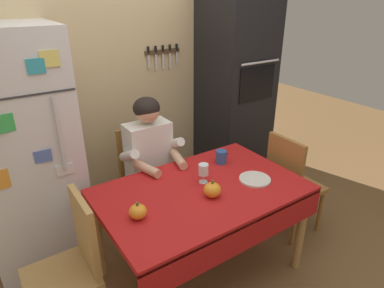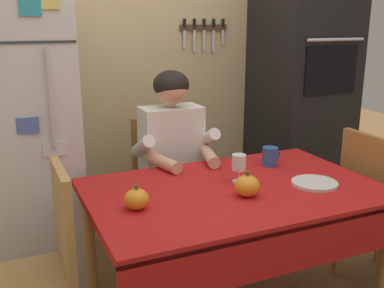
# 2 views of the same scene
# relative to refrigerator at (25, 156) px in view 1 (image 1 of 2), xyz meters

# --- Properties ---
(ground_plane) EXTENTS (10.00, 10.00, 0.00)m
(ground_plane) POSITION_rel_refrigerator_xyz_m (0.95, -0.96, -0.90)
(ground_plane) COLOR brown
(ground_plane) RESTS_ON ground
(back_wall_assembly) EXTENTS (3.70, 0.13, 2.60)m
(back_wall_assembly) POSITION_rel_refrigerator_xyz_m (1.00, 0.39, 0.40)
(back_wall_assembly) COLOR #D1B784
(back_wall_assembly) RESTS_ON ground
(refrigerator) EXTENTS (0.68, 0.71, 1.80)m
(refrigerator) POSITION_rel_refrigerator_xyz_m (0.00, 0.00, 0.00)
(refrigerator) COLOR silver
(refrigerator) RESTS_ON ground
(wall_oven) EXTENTS (0.60, 0.64, 2.10)m
(wall_oven) POSITION_rel_refrigerator_xyz_m (2.00, 0.04, 0.15)
(wall_oven) COLOR black
(wall_oven) RESTS_ON ground
(dining_table) EXTENTS (1.40, 0.90, 0.74)m
(dining_table) POSITION_rel_refrigerator_xyz_m (0.95, -0.88, -0.24)
(dining_table) COLOR tan
(dining_table) RESTS_ON ground
(chair_behind_person) EXTENTS (0.40, 0.40, 0.93)m
(chair_behind_person) POSITION_rel_refrigerator_xyz_m (0.88, -0.09, -0.39)
(chair_behind_person) COLOR #9E6B33
(chair_behind_person) RESTS_ON ground
(seated_person) EXTENTS (0.47, 0.55, 1.25)m
(seated_person) POSITION_rel_refrigerator_xyz_m (0.88, -0.28, -0.16)
(seated_person) COLOR #38384C
(seated_person) RESTS_ON ground
(chair_left_side) EXTENTS (0.40, 0.40, 0.93)m
(chair_left_side) POSITION_rel_refrigerator_xyz_m (0.05, -0.80, -0.39)
(chair_left_side) COLOR tan
(chair_left_side) RESTS_ON ground
(chair_right_side) EXTENTS (0.40, 0.40, 0.93)m
(chair_right_side) POSITION_rel_refrigerator_xyz_m (1.85, -0.89, -0.39)
(chair_right_side) COLOR #9E6B33
(chair_right_side) RESTS_ON ground
(coffee_mug) EXTENTS (0.11, 0.08, 0.10)m
(coffee_mug) POSITION_rel_refrigerator_xyz_m (1.30, -0.64, -0.11)
(coffee_mug) COLOR #2D569E
(coffee_mug) RESTS_ON dining_table
(wine_glass) EXTENTS (0.07, 0.07, 0.14)m
(wine_glass) POSITION_rel_refrigerator_xyz_m (1.01, -0.80, -0.06)
(wine_glass) COLOR white
(wine_glass) RESTS_ON dining_table
(pumpkin_large) EXTENTS (0.11, 0.11, 0.11)m
(pumpkin_large) POSITION_rel_refrigerator_xyz_m (0.44, -0.91, -0.12)
(pumpkin_large) COLOR orange
(pumpkin_large) RESTS_ON dining_table
(pumpkin_medium) EXTENTS (0.12, 0.12, 0.12)m
(pumpkin_medium) POSITION_rel_refrigerator_xyz_m (0.95, -0.98, -0.11)
(pumpkin_medium) COLOR orange
(pumpkin_medium) RESTS_ON dining_table
(serving_tray) EXTENTS (0.22, 0.22, 0.02)m
(serving_tray) POSITION_rel_refrigerator_xyz_m (1.33, -0.98, -0.15)
(serving_tray) COLOR silver
(serving_tray) RESTS_ON dining_table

